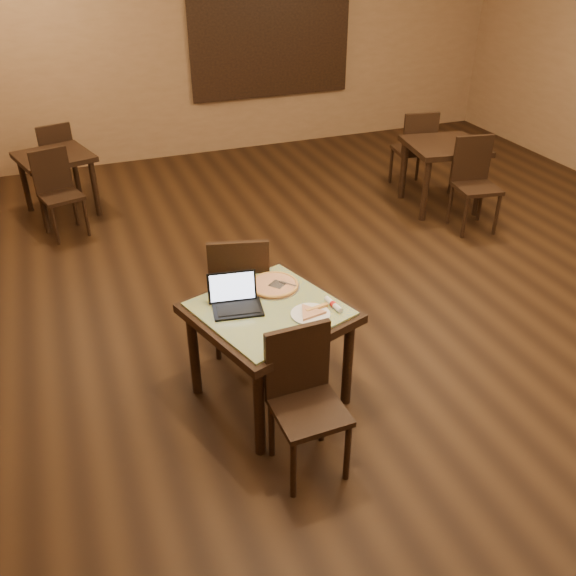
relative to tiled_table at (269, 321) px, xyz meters
name	(u,v)px	position (x,y,z in m)	size (l,w,h in m)	color
ground	(415,326)	(1.44, 0.40, -0.66)	(10.00, 10.00, 0.00)	black
wall_back	(236,42)	(1.44, 5.40, 0.84)	(8.00, 0.02, 3.00)	#946E4B
mural	(271,36)	(1.94, 5.36, 0.89)	(2.34, 0.05, 1.64)	#235A83
tiled_table	(269,321)	(0.00, 0.00, 0.00)	(1.16, 1.16, 0.76)	black
chair_main_near	(304,393)	(0.00, -0.62, -0.13)	(0.42, 0.42, 0.95)	black
chair_main_far	(239,288)	(-0.02, 0.61, -0.09)	(0.54, 0.54, 1.02)	black
laptop	(235,299)	(-0.20, 0.10, 0.16)	(0.35, 0.30, 0.22)	black
plate	(310,314)	(0.22, -0.18, 0.11)	(0.26, 0.26, 0.01)	white
pizza_slice	(311,312)	(0.22, -0.18, 0.13)	(0.21, 0.21, 0.02)	beige
pizza_pan	(274,286)	(0.12, 0.24, 0.11)	(0.36, 0.36, 0.01)	silver
pizza_whole	(274,285)	(0.12, 0.24, 0.12)	(0.34, 0.34, 0.02)	beige
spatula	(277,284)	(0.14, 0.22, 0.13)	(0.10, 0.23, 0.01)	silver
napkin_roll	(333,304)	(0.40, -0.14, 0.12)	(0.06, 0.18, 0.04)	white
other_table_a	(444,155)	(3.00, 2.49, -0.02)	(0.94, 0.94, 0.77)	black
other_table_a_chair_near	(474,178)	(3.01, 1.91, -0.10)	(0.49, 0.49, 0.99)	black
other_table_a_chair_far	(415,146)	(2.99, 3.07, -0.10)	(0.49, 0.49, 0.99)	black
other_table_b	(55,165)	(-1.18, 3.89, -0.08)	(0.93, 0.93, 0.70)	black
other_table_b_chair_near	(57,188)	(-1.20, 3.35, -0.15)	(0.49, 0.49, 0.91)	black
other_table_b_chair_far	(56,156)	(-1.15, 4.42, -0.15)	(0.49, 0.49, 0.91)	black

